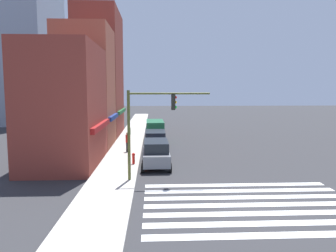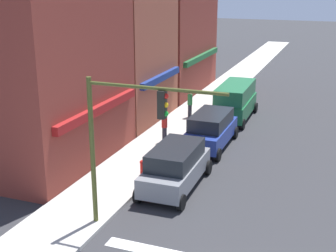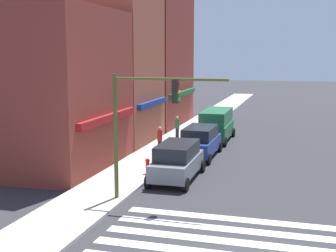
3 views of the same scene
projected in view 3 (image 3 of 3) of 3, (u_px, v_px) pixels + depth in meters
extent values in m
cube|color=#B2ADA3|center=(44.00, 231.00, 17.17)|extent=(120.00, 3.00, 0.15)
cube|color=silver|center=(253.00, 244.00, 16.22)|extent=(0.59, 10.80, 0.01)
cube|color=silver|center=(256.00, 232.00, 17.31)|extent=(0.59, 10.80, 0.01)
cube|color=silver|center=(259.00, 221.00, 18.39)|extent=(0.59, 10.80, 0.01)
cube|color=maroon|center=(65.00, 89.00, 26.42)|extent=(8.66, 5.00, 9.05)
cube|color=maroon|center=(109.00, 118.00, 25.93)|extent=(7.36, 0.30, 0.40)
cube|color=#9E4C38|center=(118.00, 62.00, 33.76)|extent=(6.95, 5.00, 11.80)
cube|color=navy|center=(153.00, 103.00, 33.49)|extent=(5.91, 0.30, 0.40)
cube|color=maroon|center=(154.00, 41.00, 41.80)|extent=(9.70, 5.00, 15.30)
cube|color=#1E592D|center=(183.00, 93.00, 41.79)|extent=(8.24, 0.30, 0.40)
cylinder|color=#474C1E|center=(116.00, 138.00, 20.58)|extent=(0.18, 0.18, 5.69)
cylinder|color=#474C1E|center=(170.00, 79.00, 19.49)|extent=(0.12, 4.95, 0.12)
cube|color=black|center=(175.00, 92.00, 19.51)|extent=(0.32, 0.24, 0.95)
sphere|color=red|center=(178.00, 85.00, 19.42)|extent=(0.18, 0.18, 0.18)
sphere|color=#EAAD14|center=(178.00, 92.00, 19.47)|extent=(0.18, 0.18, 0.18)
sphere|color=green|center=(178.00, 99.00, 19.52)|extent=(0.18, 0.18, 0.18)
cube|color=slate|center=(177.00, 165.00, 24.38)|extent=(4.73, 1.98, 0.85)
cube|color=black|center=(177.00, 150.00, 24.25)|extent=(3.32, 1.80, 0.75)
cylinder|color=black|center=(148.00, 182.00, 22.86)|extent=(0.68, 0.22, 0.68)
cylinder|color=black|center=(186.00, 185.00, 22.34)|extent=(0.68, 0.22, 0.68)
cylinder|color=black|center=(170.00, 164.00, 26.54)|extent=(0.68, 0.22, 0.68)
cylinder|color=black|center=(203.00, 166.00, 26.02)|extent=(0.68, 0.22, 0.68)
cube|color=navy|center=(200.00, 145.00, 29.76)|extent=(4.71, 1.92, 0.85)
cube|color=black|center=(200.00, 133.00, 29.64)|extent=(3.30, 1.76, 0.75)
cylinder|color=black|center=(178.00, 157.00, 28.24)|extent=(0.68, 0.22, 0.68)
cylinder|color=black|center=(209.00, 159.00, 27.72)|extent=(0.68, 0.22, 0.68)
cylinder|color=black|center=(192.00, 145.00, 31.93)|extent=(0.68, 0.22, 0.68)
cylinder|color=black|center=(220.00, 147.00, 31.41)|extent=(0.68, 0.22, 0.68)
cube|color=#1E6638|center=(216.00, 130.00, 35.23)|extent=(5.04, 2.09, 1.00)
cube|color=#1E6638|center=(216.00, 117.00, 35.08)|extent=(4.78, 1.93, 1.00)
cylinder|color=black|center=(197.00, 140.00, 33.60)|extent=(0.68, 0.22, 0.68)
cylinder|color=black|center=(225.00, 142.00, 33.05)|extent=(0.68, 0.22, 0.68)
cylinder|color=black|center=(209.00, 131.00, 37.57)|extent=(0.68, 0.22, 0.68)
cylinder|color=black|center=(233.00, 132.00, 37.02)|extent=(0.68, 0.22, 0.68)
cylinder|color=#23232D|center=(160.00, 147.00, 29.98)|extent=(0.26, 0.26, 0.85)
cylinder|color=red|center=(160.00, 135.00, 29.86)|extent=(0.32, 0.32, 0.70)
sphere|color=tan|center=(160.00, 128.00, 29.79)|extent=(0.22, 0.22, 0.22)
cylinder|color=#23232D|center=(177.00, 134.00, 34.93)|extent=(0.26, 0.26, 0.85)
cylinder|color=#2D7A3D|center=(177.00, 124.00, 34.81)|extent=(0.32, 0.32, 0.70)
sphere|color=tan|center=(177.00, 118.00, 34.74)|extent=(0.22, 0.22, 0.22)
cylinder|color=red|center=(148.00, 168.00, 25.08)|extent=(0.20, 0.20, 0.65)
sphere|color=red|center=(147.00, 160.00, 25.02)|extent=(0.24, 0.24, 0.24)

